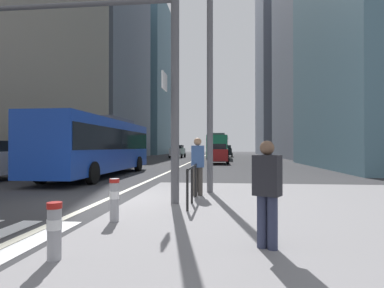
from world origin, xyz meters
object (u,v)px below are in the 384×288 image
(bollard_front, at_px, (54,228))
(pedestrian_waiting, at_px, (198,163))
(city_bus_red_receding, at_px, (219,146))
(street_lamp_post, at_px, (210,37))
(traffic_signal_gantry, at_px, (93,55))
(city_bus_blue_oncoming, at_px, (100,143))
(city_bus_red_distant, at_px, (219,146))
(car_oncoming_mid, at_px, (177,151))
(car_receding_near, at_px, (218,154))
(pedestrian_walking, at_px, (267,189))
(car_receding_far, at_px, (226,151))
(bollard_left, at_px, (114,198))

(bollard_front, relative_size, pedestrian_waiting, 0.43)
(city_bus_red_receding, height_order, street_lamp_post, street_lamp_post)
(traffic_signal_gantry, height_order, bollard_front, traffic_signal_gantry)
(city_bus_blue_oncoming, bearing_deg, city_bus_red_distant, 82.37)
(city_bus_blue_oncoming, relative_size, city_bus_red_distant, 1.00)
(car_oncoming_mid, distance_m, car_receding_near, 17.98)
(car_oncoming_mid, xyz_separation_m, pedestrian_walking, (7.79, -42.74, 0.03))
(car_oncoming_mid, bearing_deg, city_bus_red_receding, -36.92)
(car_receding_far, relative_size, pedestrian_waiting, 2.32)
(city_bus_red_receding, distance_m, car_oncoming_mid, 8.02)
(car_oncoming_mid, height_order, street_lamp_post, street_lamp_post)
(car_receding_far, bearing_deg, city_bus_blue_oncoming, -101.80)
(city_bus_blue_oncoming, distance_m, bollard_front, 13.88)
(city_bus_blue_oncoming, bearing_deg, car_receding_near, 65.18)
(bollard_left, bearing_deg, car_receding_far, 86.83)
(city_bus_red_distant, relative_size, bollard_front, 15.16)
(car_oncoming_mid, relative_size, traffic_signal_gantry, 0.62)
(bollard_left, bearing_deg, car_receding_near, 86.30)
(bollard_front, height_order, pedestrian_walking, pedestrian_walking)
(car_oncoming_mid, xyz_separation_m, street_lamp_post, (6.69, -37.14, 4.29))
(car_receding_far, xyz_separation_m, street_lamp_post, (-0.83, -41.70, 4.29))
(city_bus_red_receding, bearing_deg, pedestrian_waiting, -90.04)
(city_bus_red_receding, relative_size, car_oncoming_mid, 2.64)
(car_receding_far, height_order, street_lamp_post, street_lamp_post)
(city_bus_red_receding, relative_size, car_receding_near, 2.54)
(car_receding_far, relative_size, traffic_signal_gantry, 0.61)
(traffic_signal_gantry, relative_size, street_lamp_post, 0.84)
(traffic_signal_gantry, bearing_deg, bollard_left, -56.78)
(city_bus_blue_oncoming, height_order, city_bus_red_receding, same)
(city_bus_red_receding, distance_m, bollard_front, 38.77)
(bollard_front, xyz_separation_m, pedestrian_waiting, (1.41, 5.65, 0.56))
(city_bus_red_receding, relative_size, bollard_front, 14.49)
(bollard_front, bearing_deg, car_receding_far, 86.92)
(city_bus_red_receding, distance_m, traffic_signal_gantry, 34.67)
(pedestrian_walking, bearing_deg, city_bus_blue_oncoming, 121.87)
(street_lamp_post, bearing_deg, traffic_signal_gantry, -145.52)
(city_bus_red_distant, xyz_separation_m, bollard_front, (-1.24, -57.67, -1.26))
(car_oncoming_mid, bearing_deg, bollard_left, -83.14)
(bollard_left, bearing_deg, city_bus_red_receding, 87.81)
(city_bus_blue_oncoming, height_order, bollard_left, city_bus_blue_oncoming)
(traffic_signal_gantry, relative_size, bollard_left, 7.86)
(car_receding_near, height_order, pedestrian_waiting, car_receding_near)
(city_bus_red_receding, relative_size, city_bus_red_distant, 0.96)
(bollard_front, relative_size, bollard_left, 0.89)
(traffic_signal_gantry, relative_size, pedestrian_waiting, 3.79)
(city_bus_red_distant, bearing_deg, car_oncoming_mid, -113.57)
(pedestrian_walking, bearing_deg, car_oncoming_mid, 100.33)
(city_bus_red_receding, bearing_deg, car_oncoming_mid, 143.08)
(car_oncoming_mid, height_order, car_receding_far, same)
(traffic_signal_gantry, relative_size, bollard_front, 8.85)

